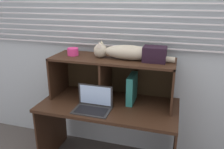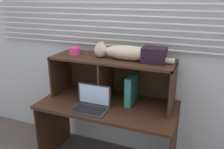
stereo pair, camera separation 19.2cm
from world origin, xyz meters
name	(u,v)px [view 2 (the right image)]	position (x,y,z in m)	size (l,w,h in m)	color
back_panel_with_blinds	(121,44)	(0.00, 0.55, 1.26)	(4.40, 0.08, 2.50)	#A9B7BA
desk	(108,116)	(0.00, 0.17, 0.58)	(1.35, 0.67, 0.72)	#331E12
hutch_shelf_unit	(112,70)	(-0.01, 0.33, 1.03)	(1.23, 0.41, 0.44)	#331E12
cat	(124,52)	(0.12, 0.29, 1.23)	(0.78, 0.16, 0.17)	#B0A78D
laptop	(91,104)	(-0.11, 0.02, 0.77)	(0.34, 0.22, 0.22)	#2A2A2A
binder_upright	(131,89)	(0.21, 0.29, 0.86)	(0.06, 0.26, 0.28)	#26746A
book_stack	(95,94)	(-0.19, 0.29, 0.74)	(0.19, 0.22, 0.04)	#3B5779
small_basket	(75,51)	(-0.42, 0.29, 1.20)	(0.11, 0.11, 0.07)	#DA3376
storage_box	(154,55)	(0.41, 0.29, 1.23)	(0.21, 0.17, 0.14)	black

